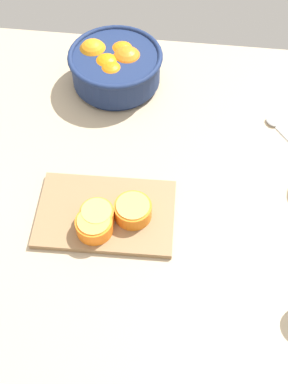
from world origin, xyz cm
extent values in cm
cube|color=tan|center=(0.00, 0.00, -1.50)|extent=(146.94, 108.34, 3.00)
cylinder|color=navy|center=(-10.89, 36.87, 0.60)|extent=(19.14, 19.14, 1.20)
cylinder|color=navy|center=(-10.89, 36.87, 4.69)|extent=(20.81, 20.81, 6.97)
torus|color=navy|center=(-10.89, 36.87, 8.17)|extent=(22.01, 22.01, 1.20)
sphere|color=orange|center=(-8.27, 37.62, 5.73)|extent=(7.85, 7.85, 7.85)
sphere|color=orange|center=(-9.75, 40.09, 5.80)|extent=(6.64, 6.64, 6.64)
sphere|color=orange|center=(-16.54, 39.08, 6.48)|extent=(6.99, 6.99, 6.99)
sphere|color=orange|center=(-12.63, 35.27, 5.34)|extent=(7.48, 7.48, 7.48)
sphere|color=orange|center=(-11.23, 32.93, 5.55)|extent=(6.82, 6.82, 6.82)
cube|color=olive|center=(-7.34, -1.06, 0.61)|extent=(27.61, 18.31, 1.23)
cylinder|color=orange|center=(-1.85, -1.17, 2.87)|extent=(7.32, 7.32, 3.29)
cylinder|color=#F9B553|center=(-1.85, -1.17, 4.67)|extent=(6.44, 6.44, 0.30)
cylinder|color=orange|center=(-8.70, -5.36, 2.85)|extent=(7.10, 7.10, 3.24)
cylinder|color=#FBAB4A|center=(-8.70, -5.36, 4.62)|extent=(6.25, 6.25, 0.30)
cylinder|color=orange|center=(-8.51, -3.23, 2.91)|extent=(6.58, 6.58, 3.35)
cylinder|color=#FBBD57|center=(-8.51, -3.23, 4.73)|extent=(5.79, 5.79, 0.30)
ellipsoid|color=silver|center=(26.05, 27.93, 0.50)|extent=(3.71, 3.90, 1.00)
camera|label=1|loc=(6.46, -52.95, 83.69)|focal=46.64mm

